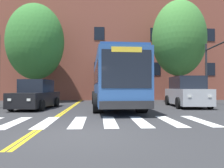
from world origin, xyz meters
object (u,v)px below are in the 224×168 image
(city_bus, at_px, (113,80))
(car_silver_far_lane, at_px, (187,92))
(car_black_near_lane, at_px, (36,96))
(street_tree_curbside_small, at_px, (35,42))
(car_tan_behind_bus, at_px, (97,92))
(street_tree_curbside_large, at_px, (179,39))
(traffic_light_near_corner, at_px, (216,61))

(city_bus, distance_m, car_silver_far_lane, 5.33)
(city_bus, distance_m, car_black_near_lane, 5.30)
(street_tree_curbside_small, bearing_deg, car_tan_behind_bus, 47.74)
(car_black_near_lane, distance_m, street_tree_curbside_large, 13.44)
(car_silver_far_lane, xyz_separation_m, car_tan_behind_bus, (-6.54, 11.18, -0.23))
(traffic_light_near_corner, bearing_deg, car_tan_behind_bus, 129.26)
(car_black_near_lane, bearing_deg, city_bus, 11.07)
(car_tan_behind_bus, bearing_deg, street_tree_curbside_small, -132.26)
(car_tan_behind_bus, height_order, street_tree_curbside_small, street_tree_curbside_small)
(city_bus, xyz_separation_m, car_black_near_lane, (-5.10, -1.00, -1.05))
(car_black_near_lane, xyz_separation_m, car_silver_far_lane, (10.35, 0.72, 0.18))
(car_tan_behind_bus, relative_size, street_tree_curbside_large, 0.43)
(car_black_near_lane, relative_size, street_tree_curbside_small, 0.53)
(street_tree_curbside_large, relative_size, street_tree_curbside_small, 1.03)
(car_tan_behind_bus, xyz_separation_m, traffic_light_near_corner, (8.88, -10.86, 2.55))
(car_tan_behind_bus, height_order, traffic_light_near_corner, traffic_light_near_corner)
(car_silver_far_lane, bearing_deg, traffic_light_near_corner, 7.75)
(car_black_near_lane, bearing_deg, street_tree_curbside_large, 24.11)
(traffic_light_near_corner, relative_size, street_tree_curbside_small, 0.55)
(city_bus, bearing_deg, street_tree_curbside_small, 145.32)
(car_tan_behind_bus, relative_size, traffic_light_near_corner, 0.82)
(car_silver_far_lane, height_order, street_tree_curbside_large, street_tree_curbside_large)
(car_silver_far_lane, relative_size, traffic_light_near_corner, 0.97)
(traffic_light_near_corner, xyz_separation_m, street_tree_curbside_small, (-14.46, 4.71, 2.20))
(traffic_light_near_corner, distance_m, street_tree_curbside_small, 15.37)
(car_tan_behind_bus, xyz_separation_m, street_tree_curbside_small, (-5.58, -6.15, 4.75))
(car_tan_behind_bus, distance_m, traffic_light_near_corner, 14.26)
(city_bus, bearing_deg, car_black_near_lane, -168.93)
(car_tan_behind_bus, bearing_deg, street_tree_curbside_large, -41.96)
(street_tree_curbside_small, bearing_deg, car_silver_far_lane, -22.55)
(city_bus, bearing_deg, car_silver_far_lane, -3.00)
(traffic_light_near_corner, bearing_deg, city_bus, -179.68)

